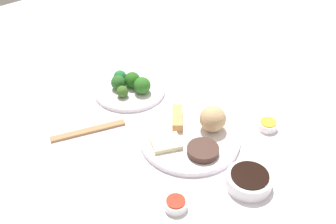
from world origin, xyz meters
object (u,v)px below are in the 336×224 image
(sauce_ramekin_hot_mustard, at_px, (268,126))
(chopsticks_pair, at_px, (88,131))
(main_plate, at_px, (189,139))
(sauce_ramekin_sweet_and_sour, at_px, (176,205))
(soy_sauce_bowl, at_px, (249,181))
(broccoli_plate, at_px, (130,89))

(sauce_ramekin_hot_mustard, height_order, chopsticks_pair, sauce_ramekin_hot_mustard)
(main_plate, xyz_separation_m, sauce_ramekin_sweet_and_sour, (0.16, -0.17, 0.00))
(main_plate, relative_size, chopsticks_pair, 1.30)
(soy_sauce_bowl, relative_size, chopsticks_pair, 0.53)
(main_plate, bearing_deg, broccoli_plate, 179.25)
(soy_sauce_bowl, bearing_deg, main_plate, -177.21)
(broccoli_plate, xyz_separation_m, sauce_ramekin_hot_mustard, (0.39, 0.20, 0.00))
(soy_sauce_bowl, xyz_separation_m, sauce_ramekin_sweet_and_sour, (-0.06, -0.18, -0.01))
(main_plate, height_order, broccoli_plate, main_plate)
(broccoli_plate, relative_size, sauce_ramekin_hot_mustard, 4.14)
(soy_sauce_bowl, distance_m, chopsticks_pair, 0.47)
(broccoli_plate, xyz_separation_m, soy_sauce_bowl, (0.51, 0.01, 0.01))
(main_plate, xyz_separation_m, chopsticks_pair, (-0.20, -0.20, -0.00))
(broccoli_plate, bearing_deg, chopsticks_pair, -66.02)
(soy_sauce_bowl, height_order, sauce_ramekin_sweet_and_sour, soy_sauce_bowl)
(sauce_ramekin_hot_mustard, relative_size, sauce_ramekin_sweet_and_sour, 1.00)
(sauce_ramekin_sweet_and_sour, height_order, chopsticks_pair, sauce_ramekin_sweet_and_sour)
(sauce_ramekin_sweet_and_sour, relative_size, chopsticks_pair, 0.26)
(chopsticks_pair, bearing_deg, sauce_ramekin_hot_mustard, 53.68)
(sauce_ramekin_hot_mustard, bearing_deg, broccoli_plate, -152.35)
(sauce_ramekin_sweet_and_sour, distance_m, chopsticks_pair, 0.36)
(broccoli_plate, distance_m, soy_sauce_bowl, 0.51)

